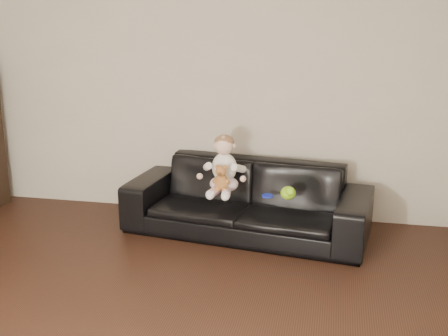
% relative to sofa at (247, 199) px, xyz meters
% --- Properties ---
extents(wall_back, '(5.00, 0.00, 5.00)m').
position_rel_sofa_xyz_m(wall_back, '(-0.60, 0.50, 0.98)').
color(wall_back, '#BCB29E').
rests_on(wall_back, ground).
extents(sofa, '(2.32, 1.17, 0.65)m').
position_rel_sofa_xyz_m(sofa, '(0.00, 0.00, 0.00)').
color(sofa, black).
rests_on(sofa, floor).
extents(baby, '(0.35, 0.43, 0.52)m').
position_rel_sofa_xyz_m(baby, '(-0.20, -0.12, 0.33)').
color(baby, white).
rests_on(baby, sofa).
extents(teddy_bear, '(0.15, 0.15, 0.23)m').
position_rel_sofa_xyz_m(teddy_bear, '(-0.19, -0.28, 0.28)').
color(teddy_bear, '#A3652E').
rests_on(teddy_bear, sofa).
extents(toy_green, '(0.17, 0.19, 0.11)m').
position_rel_sofa_xyz_m(toy_green, '(0.40, -0.21, 0.16)').
color(toy_green, '#93E51B').
rests_on(toy_green, sofa).
extents(toy_rattle, '(0.08, 0.08, 0.06)m').
position_rel_sofa_xyz_m(toy_rattle, '(0.42, -0.20, 0.13)').
color(toy_rattle, orange).
rests_on(toy_rattle, sofa).
extents(toy_blue_disc, '(0.12, 0.12, 0.01)m').
position_rel_sofa_xyz_m(toy_blue_disc, '(0.21, -0.18, 0.11)').
color(toy_blue_disc, '#1B2DDB').
rests_on(toy_blue_disc, sofa).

